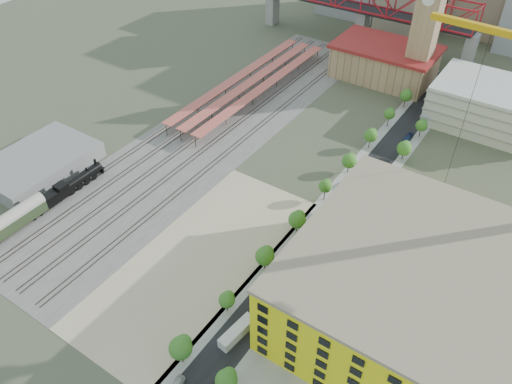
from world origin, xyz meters
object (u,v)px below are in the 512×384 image
Objects in this scene: clock_tower at (429,12)px; site_trailer_c at (312,241)px; construction_building at (406,286)px; coach at (11,221)px; site_trailer_b at (273,287)px; site_trailer_a at (237,332)px; locomotive at (72,185)px; site_trailer_d at (321,229)px.

site_trailer_c is at bearing -85.03° from clock_tower.
construction_building is 5.38× the size of site_trailer_c.
coach is 69.15m from site_trailer_b.
coach is 66.34m from site_trailer_a.
site_trailer_b reaches higher than site_trailer_c.
locomotive reaches higher than site_trailer_c.
site_trailer_b reaches higher than site_trailer_a.
clock_tower is 127.97m from locomotive.
site_trailer_c is (66.00, 38.45, -1.97)m from coach.
clock_tower is at bearing 108.78° from construction_building.
site_trailer_c is (0.00, 32.01, 0.02)m from site_trailer_a.
locomotive is at bearing 90.00° from coach.
clock_tower is 4.98× the size of site_trailer_b.
locomotive is at bearing -179.97° from site_trailer_c.
site_trailer_b is 1.13× the size of site_trailer_d.
site_trailer_b is (-26.00, -9.87, -7.98)m from construction_building.
construction_building is 4.85× the size of site_trailer_b.
clock_tower is 2.66× the size of coach.
site_trailer_c is 4.92m from site_trailer_d.
construction_building is 97.10m from coach.
site_trailer_d is at bearing 19.90° from locomotive.
locomotive is 2.53× the size of site_trailer_a.
site_trailer_b is (8.00, -109.86, -27.27)m from clock_tower.
construction_building is at bearing 49.46° from site_trailer_a.
site_trailer_d is (66.00, 43.37, -2.00)m from coach.
clock_tower is at bearing 62.40° from locomotive.
coach reaches higher than site_trailer_c.
locomotive is 2.49× the size of site_trailer_c.
construction_building is 30.16m from site_trailer_d.
locomotive reaches higher than site_trailer_d.
site_trailer_a is 0.99× the size of site_trailer_c.
clock_tower reaches higher than locomotive.
clock_tower reaches higher than site_trailer_d.
construction_building is 5.46× the size of site_trailer_a.
site_trailer_a is 32.01m from site_trailer_c.
locomotive reaches higher than site_trailer_a.
construction_building is 92.93m from locomotive.
site_trailer_c is at bearing 162.85° from construction_building.
clock_tower is 5.61× the size of site_trailer_a.
coach is (-92.00, -30.43, -6.15)m from construction_building.
construction_building is at bearing 18.30° from coach.
construction_building reaches higher than locomotive.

